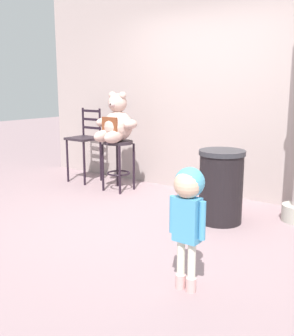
{
  "coord_description": "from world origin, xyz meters",
  "views": [
    {
      "loc": [
        2.5,
        -3.22,
        1.46
      ],
      "look_at": [
        0.01,
        0.15,
        0.6
      ],
      "focal_mm": 43.05,
      "sensor_mm": 36.0,
      "label": 1
    }
  ],
  "objects_px": {
    "teddy_bear": "(116,123)",
    "trash_bin": "(221,186)",
    "bar_stool_with_teddy": "(118,155)",
    "bar_chair_empty": "(85,141)",
    "child_walking": "(188,203)"
  },
  "relations": [
    {
      "from": "teddy_bear",
      "to": "trash_bin",
      "type": "bearing_deg",
      "value": -10.84
    },
    {
      "from": "bar_stool_with_teddy",
      "to": "teddy_bear",
      "type": "distance_m",
      "value": 0.44
    },
    {
      "from": "teddy_bear",
      "to": "bar_chair_empty",
      "type": "height_order",
      "value": "teddy_bear"
    },
    {
      "from": "bar_stool_with_teddy",
      "to": "bar_chair_empty",
      "type": "height_order",
      "value": "bar_chair_empty"
    },
    {
      "from": "child_walking",
      "to": "bar_chair_empty",
      "type": "xyz_separation_m",
      "value": [
        -3.0,
        1.99,
        -0.04
      ]
    },
    {
      "from": "bar_chair_empty",
      "to": "bar_stool_with_teddy",
      "type": "bearing_deg",
      "value": -9.41
    },
    {
      "from": "bar_chair_empty",
      "to": "teddy_bear",
      "type": "bearing_deg",
      "value": -11.76
    },
    {
      "from": "child_walking",
      "to": "trash_bin",
      "type": "height_order",
      "value": "child_walking"
    },
    {
      "from": "child_walking",
      "to": "bar_chair_empty",
      "type": "distance_m",
      "value": 3.6
    },
    {
      "from": "trash_bin",
      "to": "bar_chair_empty",
      "type": "xyz_separation_m",
      "value": [
        -2.53,
        0.5,
        0.23
      ]
    },
    {
      "from": "child_walking",
      "to": "bar_chair_empty",
      "type": "height_order",
      "value": "bar_chair_empty"
    },
    {
      "from": "bar_stool_with_teddy",
      "to": "child_walking",
      "type": "distance_m",
      "value": 2.91
    },
    {
      "from": "teddy_bear",
      "to": "child_walking",
      "type": "xyz_separation_m",
      "value": [
        2.23,
        -1.83,
        -0.29
      ]
    },
    {
      "from": "trash_bin",
      "to": "teddy_bear",
      "type": "bearing_deg",
      "value": 169.16
    },
    {
      "from": "bar_chair_empty",
      "to": "child_walking",
      "type": "bearing_deg",
      "value": -33.54
    }
  ]
}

